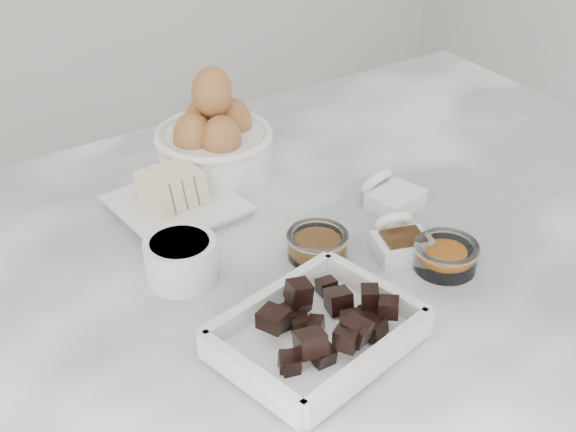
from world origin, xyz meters
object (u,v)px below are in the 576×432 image
at_px(salt_spoon, 390,194).
at_px(sugar_ramekin, 181,258).
at_px(egg_bowl, 214,141).
at_px(honey_bowl, 317,244).
at_px(chocolate_dish, 317,330).
at_px(butter_plate, 175,197).
at_px(vanilla_spoon, 400,240).
at_px(zest_bowl, 446,255).

bearing_deg(salt_spoon, sugar_ramekin, 178.96).
height_order(egg_bowl, honey_bowl, egg_bowl).
height_order(chocolate_dish, butter_plate, butter_plate).
bearing_deg(butter_plate, sugar_ramekin, -113.08).
height_order(sugar_ramekin, salt_spoon, same).
bearing_deg(chocolate_dish, egg_bowl, 77.15).
xyz_separation_m(chocolate_dish, vanilla_spoon, (0.17, 0.08, -0.01)).
height_order(zest_bowl, salt_spoon, salt_spoon).
height_order(butter_plate, salt_spoon, butter_plate).
xyz_separation_m(butter_plate, egg_bowl, (0.09, 0.06, 0.03)).
xyz_separation_m(butter_plate, vanilla_spoon, (0.18, -0.22, -0.01)).
bearing_deg(sugar_ramekin, chocolate_dish, -70.91).
distance_m(egg_bowl, honey_bowl, 0.23).
xyz_separation_m(butter_plate, zest_bowl, (0.20, -0.27, -0.00)).
relative_size(egg_bowl, honey_bowl, 2.20).
bearing_deg(zest_bowl, butter_plate, 126.76).
bearing_deg(honey_bowl, zest_bowl, -42.02).
bearing_deg(chocolate_dish, butter_plate, 91.15).
bearing_deg(salt_spoon, butter_plate, 150.53).
bearing_deg(vanilla_spoon, egg_bowl, 108.26).
bearing_deg(egg_bowl, chocolate_dish, -102.85).
relative_size(sugar_ramekin, vanilla_spoon, 0.91).
xyz_separation_m(zest_bowl, vanilla_spoon, (-0.02, 0.05, -0.00)).
height_order(sugar_ramekin, zest_bowl, sugar_ramekin).
bearing_deg(chocolate_dish, zest_bowl, 9.09).
bearing_deg(egg_bowl, vanilla_spoon, -71.74).
relative_size(chocolate_dish, sugar_ramekin, 2.72).
relative_size(chocolate_dish, zest_bowl, 2.95).
height_order(butter_plate, honey_bowl, butter_plate).
bearing_deg(egg_bowl, butter_plate, -146.25).
bearing_deg(vanilla_spoon, butter_plate, 129.52).
distance_m(butter_plate, salt_spoon, 0.27).
distance_m(sugar_ramekin, egg_bowl, 0.23).
height_order(honey_bowl, salt_spoon, salt_spoon).
bearing_deg(vanilla_spoon, zest_bowl, -67.03).
height_order(egg_bowl, zest_bowl, egg_bowl).
relative_size(butter_plate, zest_bowl, 2.08).
distance_m(butter_plate, zest_bowl, 0.34).
distance_m(butter_plate, honey_bowl, 0.20).
bearing_deg(honey_bowl, salt_spoon, 16.38).
height_order(butter_plate, egg_bowl, egg_bowl).
distance_m(butter_plate, vanilla_spoon, 0.28).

